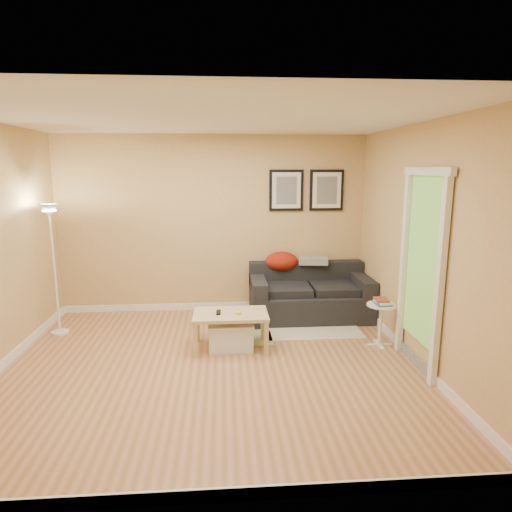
# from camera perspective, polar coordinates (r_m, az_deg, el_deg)

# --- Properties ---
(floor) EXTENTS (4.50, 4.50, 0.00)m
(floor) POSITION_cam_1_polar(r_m,az_deg,el_deg) (4.96, -5.78, -14.05)
(floor) COLOR #C57C54
(floor) RESTS_ON ground
(ceiling) EXTENTS (4.50, 4.50, 0.00)m
(ceiling) POSITION_cam_1_polar(r_m,az_deg,el_deg) (4.51, -6.47, 17.35)
(ceiling) COLOR white
(ceiling) RESTS_ON wall_back
(wall_back) EXTENTS (4.50, 0.00, 4.50)m
(wall_back) POSITION_cam_1_polar(r_m,az_deg,el_deg) (6.53, -5.59, 4.06)
(wall_back) COLOR tan
(wall_back) RESTS_ON ground
(wall_front) EXTENTS (4.50, 0.00, 4.50)m
(wall_front) POSITION_cam_1_polar(r_m,az_deg,el_deg) (2.62, -7.41, -7.09)
(wall_front) COLOR tan
(wall_front) RESTS_ON ground
(wall_right) EXTENTS (0.00, 4.00, 4.00)m
(wall_right) POSITION_cam_1_polar(r_m,az_deg,el_deg) (5.02, 20.53, 1.18)
(wall_right) COLOR tan
(wall_right) RESTS_ON ground
(baseboard_back) EXTENTS (4.50, 0.02, 0.10)m
(baseboard_back) POSITION_cam_1_polar(r_m,az_deg,el_deg) (6.80, -5.39, -6.46)
(baseboard_back) COLOR white
(baseboard_back) RESTS_ON ground
(baseboard_front) EXTENTS (4.50, 0.02, 0.10)m
(baseboard_front) POSITION_cam_1_polar(r_m,az_deg,el_deg) (3.24, -6.76, -28.47)
(baseboard_front) COLOR white
(baseboard_front) RESTS_ON ground
(baseboard_right) EXTENTS (0.02, 4.00, 0.10)m
(baseboard_right) POSITION_cam_1_polar(r_m,az_deg,el_deg) (5.36, 19.49, -12.08)
(baseboard_right) COLOR white
(baseboard_right) RESTS_ON ground
(sofa) EXTENTS (1.70, 0.90, 0.75)m
(sofa) POSITION_cam_1_polar(r_m,az_deg,el_deg) (6.38, 7.02, -4.64)
(sofa) COLOR black
(sofa) RESTS_ON ground
(red_throw) EXTENTS (0.48, 0.36, 0.28)m
(red_throw) POSITION_cam_1_polar(r_m,az_deg,el_deg) (6.50, 3.33, -0.68)
(red_throw) COLOR #952A0D
(red_throw) RESTS_ON sofa
(plaid_throw) EXTENTS (0.45, 0.32, 0.10)m
(plaid_throw) POSITION_cam_1_polar(r_m,az_deg,el_deg) (6.56, 7.39, -0.57)
(plaid_throw) COLOR tan
(plaid_throw) RESTS_ON sofa
(framed_print_left) EXTENTS (0.50, 0.04, 0.60)m
(framed_print_left) POSITION_cam_1_polar(r_m,az_deg,el_deg) (6.53, 3.94, 8.49)
(framed_print_left) COLOR black
(framed_print_left) RESTS_ON wall_back
(framed_print_right) EXTENTS (0.50, 0.04, 0.60)m
(framed_print_right) POSITION_cam_1_polar(r_m,az_deg,el_deg) (6.64, 9.13, 8.42)
(framed_print_right) COLOR black
(framed_print_right) RESTS_ON wall_back
(area_rug) EXTENTS (1.25, 0.85, 0.01)m
(area_rug) POSITION_cam_1_polar(r_m,az_deg,el_deg) (6.05, 7.20, -9.23)
(area_rug) COLOR beige
(area_rug) RESTS_ON ground
(green_runner) EXTENTS (0.70, 0.50, 0.01)m
(green_runner) POSITION_cam_1_polar(r_m,az_deg,el_deg) (5.65, -1.51, -10.67)
(green_runner) COLOR #668C4C
(green_runner) RESTS_ON ground
(coffee_table) EXTENTS (1.00, 0.78, 0.44)m
(coffee_table) POSITION_cam_1_polar(r_m,az_deg,el_deg) (5.32, -3.30, -9.62)
(coffee_table) COLOR tan
(coffee_table) RESTS_ON ground
(remote_control) EXTENTS (0.05, 0.16, 0.02)m
(remote_control) POSITION_cam_1_polar(r_m,az_deg,el_deg) (5.25, -4.89, -7.28)
(remote_control) COLOR black
(remote_control) RESTS_ON coffee_table
(tape_roll) EXTENTS (0.07, 0.07, 0.03)m
(tape_roll) POSITION_cam_1_polar(r_m,az_deg,el_deg) (5.19, -2.33, -7.40)
(tape_roll) COLOR yellow
(tape_roll) RESTS_ON coffee_table
(storage_bin) EXTENTS (0.54, 0.39, 0.33)m
(storage_bin) POSITION_cam_1_polar(r_m,az_deg,el_deg) (5.34, -3.27, -10.19)
(storage_bin) COLOR white
(storage_bin) RESTS_ON ground
(side_table) EXTENTS (0.34, 0.34, 0.52)m
(side_table) POSITION_cam_1_polar(r_m,az_deg,el_deg) (5.57, 15.79, -8.62)
(side_table) COLOR white
(side_table) RESTS_ON ground
(book_stack) EXTENTS (0.21, 0.25, 0.07)m
(book_stack) POSITION_cam_1_polar(r_m,az_deg,el_deg) (5.48, 16.04, -5.70)
(book_stack) COLOR #2F698D
(book_stack) RESTS_ON side_table
(floor_lamp) EXTENTS (0.22, 0.22, 1.70)m
(floor_lamp) POSITION_cam_1_polar(r_m,az_deg,el_deg) (6.16, -24.63, -2.08)
(floor_lamp) COLOR white
(floor_lamp) RESTS_ON ground
(doorway) EXTENTS (0.12, 1.01, 2.13)m
(doorway) POSITION_cam_1_polar(r_m,az_deg,el_deg) (4.92, 20.50, -2.29)
(doorway) COLOR white
(doorway) RESTS_ON ground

